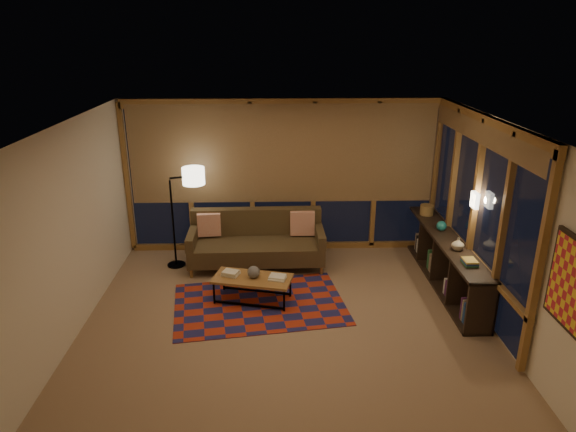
{
  "coord_description": "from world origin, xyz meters",
  "views": [
    {
      "loc": [
        -0.16,
        -6.2,
        3.76
      ],
      "look_at": [
        0.04,
        0.6,
        1.29
      ],
      "focal_mm": 32.0,
      "sensor_mm": 36.0,
      "label": 1
    }
  ],
  "objects_px": {
    "floor_lamp": "(173,219)",
    "coffee_table": "(253,289)",
    "bookshelf": "(444,260)",
    "sofa": "(257,241)"
  },
  "relations": [
    {
      "from": "floor_lamp",
      "to": "coffee_table",
      "type": "bearing_deg",
      "value": -63.37
    },
    {
      "from": "floor_lamp",
      "to": "bookshelf",
      "type": "height_order",
      "value": "floor_lamp"
    },
    {
      "from": "sofa",
      "to": "coffee_table",
      "type": "relative_size",
      "value": 1.95
    },
    {
      "from": "coffee_table",
      "to": "sofa",
      "type": "bearing_deg",
      "value": 102.21
    },
    {
      "from": "sofa",
      "to": "floor_lamp",
      "type": "height_order",
      "value": "floor_lamp"
    },
    {
      "from": "coffee_table",
      "to": "floor_lamp",
      "type": "bearing_deg",
      "value": 150.63
    },
    {
      "from": "coffee_table",
      "to": "bookshelf",
      "type": "distance_m",
      "value": 3.02
    },
    {
      "from": "floor_lamp",
      "to": "bookshelf",
      "type": "xyz_separation_m",
      "value": [
        4.32,
        -0.76,
        -0.46
      ]
    },
    {
      "from": "floor_lamp",
      "to": "bookshelf",
      "type": "relative_size",
      "value": 0.55
    },
    {
      "from": "sofa",
      "to": "coffee_table",
      "type": "xyz_separation_m",
      "value": [
        -0.03,
        -1.17,
        -0.26
      ]
    }
  ]
}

